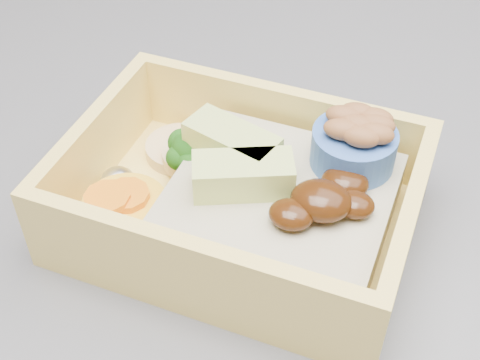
# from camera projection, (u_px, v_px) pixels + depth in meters

# --- Properties ---
(bento_box) EXTENTS (0.20, 0.16, 0.07)m
(bento_box) POSITION_uv_depth(u_px,v_px,m) (253.00, 196.00, 0.37)
(bento_box) COLOR #FFDB69
(bento_box) RESTS_ON island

